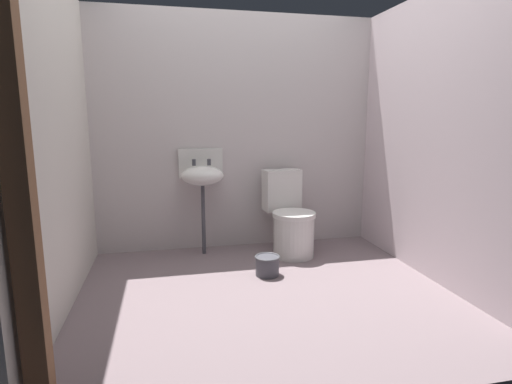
{
  "coord_description": "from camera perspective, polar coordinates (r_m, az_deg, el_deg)",
  "views": [
    {
      "loc": [
        -0.68,
        -2.81,
        1.28
      ],
      "look_at": [
        0.0,
        0.28,
        0.7
      ],
      "focal_mm": 28.49,
      "sensor_mm": 36.0,
      "label": 1
    }
  ],
  "objects": [
    {
      "name": "wall_left",
      "position": [
        3.0,
        -26.61,
        6.39
      ],
      "size": [
        0.1,
        2.43,
        2.26
      ],
      "primitive_type": "cube",
      "color": "beige",
      "rests_on": "ground"
    },
    {
      "name": "wooden_door_post",
      "position": [
        1.95,
        -30.62,
        4.44
      ],
      "size": [
        0.1,
        0.1,
        2.26
      ],
      "primitive_type": "cube",
      "color": "brown",
      "rests_on": "ground"
    },
    {
      "name": "bucket",
      "position": [
        3.39,
        1.6,
        -10.2
      ],
      "size": [
        0.21,
        0.21,
        0.17
      ],
      "color": "#44434B",
      "rests_on": "ground"
    },
    {
      "name": "toilet_near_wall",
      "position": [
        3.87,
        4.8,
        -3.99
      ],
      "size": [
        0.45,
        0.63,
        0.78
      ],
      "rotation": [
        0.0,
        0.0,
        3.26
      ],
      "color": "silver",
      "rests_on": "ground"
    },
    {
      "name": "ground_plane",
      "position": [
        3.18,
        1.12,
        -14.15
      ],
      "size": [
        3.12,
        2.63,
        0.08
      ],
      "primitive_type": "cube",
      "color": "slate"
    },
    {
      "name": "wall_back",
      "position": [
        4.04,
        -2.74,
        8.23
      ],
      "size": [
        3.12,
        0.1,
        2.26
      ],
      "primitive_type": "cube",
      "color": "#BFB5B4",
      "rests_on": "ground"
    },
    {
      "name": "wall_right",
      "position": [
        3.59,
        23.41,
        7.12
      ],
      "size": [
        0.1,
        2.43,
        2.26
      ],
      "primitive_type": "cube",
      "color": "beige",
      "rests_on": "ground"
    },
    {
      "name": "sink",
      "position": [
        3.81,
        -7.57,
        2.38
      ],
      "size": [
        0.42,
        0.35,
        0.99
      ],
      "color": "#44434B",
      "rests_on": "ground"
    }
  ]
}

